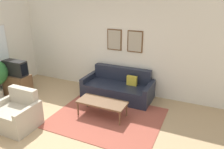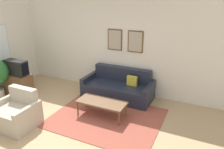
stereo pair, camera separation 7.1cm
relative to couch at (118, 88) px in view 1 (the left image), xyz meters
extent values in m
plane|color=tan|center=(-0.61, -2.23, -0.28)|extent=(16.00, 16.00, 0.00)
cube|color=#9E4C3D|center=(0.21, -1.17, -0.27)|extent=(2.53, 2.03, 0.01)
cube|color=silver|center=(-0.61, 0.46, 1.07)|extent=(8.00, 0.06, 2.70)
cube|color=brown|center=(-0.31, 0.42, 1.27)|extent=(0.44, 0.03, 0.60)
cube|color=#A89E89|center=(-0.31, 0.40, 1.27)|extent=(0.38, 0.01, 0.54)
cube|color=brown|center=(0.31, 0.42, 1.27)|extent=(0.44, 0.03, 0.60)
cube|color=#A89E89|center=(0.31, 0.40, 1.27)|extent=(0.38, 0.01, 0.54)
cube|color=#1E2333|center=(0.00, -0.06, -0.07)|extent=(1.70, 0.90, 0.40)
cube|color=#1E2333|center=(0.00, 0.29, 0.33)|extent=(1.70, 0.20, 0.40)
cube|color=#1E2333|center=(-0.92, -0.06, 0.00)|extent=(0.12, 0.90, 0.54)
cube|color=#1E2333|center=(0.91, -0.06, 0.00)|extent=(0.12, 0.90, 0.54)
cube|color=gold|center=(0.38, 0.05, 0.25)|extent=(0.28, 0.10, 0.28)
cube|color=brown|center=(0.06, -1.13, 0.09)|extent=(1.18, 0.51, 0.04)
cylinder|color=brown|center=(-0.49, -1.35, -0.10)|extent=(0.04, 0.04, 0.35)
cylinder|color=brown|center=(0.60, -1.35, -0.10)|extent=(0.04, 0.04, 0.35)
cylinder|color=brown|center=(-0.49, -0.92, -0.10)|extent=(0.04, 0.04, 0.35)
cylinder|color=brown|center=(0.60, -0.92, -0.10)|extent=(0.04, 0.04, 0.35)
cube|color=brown|center=(-2.69, -1.10, 0.03)|extent=(0.73, 0.45, 0.62)
cube|color=black|center=(-2.69, -1.10, 0.55)|extent=(0.68, 0.28, 0.42)
cube|color=black|center=(-2.34, -1.10, 0.55)|extent=(0.01, 0.23, 0.33)
cube|color=#B2A893|center=(-1.46, -2.34, -0.05)|extent=(0.72, 0.76, 0.45)
cube|color=#B2A893|center=(-1.46, -2.04, 0.36)|extent=(0.72, 0.16, 0.37)
cube|color=#B2A893|center=(-1.86, -2.34, 0.01)|extent=(0.09, 0.76, 0.57)
cube|color=#B2A893|center=(-1.06, -2.34, 0.01)|extent=(0.09, 0.76, 0.57)
cylinder|color=slate|center=(-3.05, -0.81, -0.18)|extent=(0.28, 0.28, 0.19)
cylinder|color=#51381E|center=(-3.05, -0.81, -0.01)|extent=(0.04, 0.04, 0.17)
sphere|color=#337A38|center=(-3.05, -0.81, 0.32)|extent=(0.56, 0.56, 0.56)
cylinder|color=beige|center=(-2.98, -1.02, -0.18)|extent=(0.23, 0.23, 0.20)
cylinder|color=#51381E|center=(-2.98, -1.02, -0.01)|extent=(0.04, 0.04, 0.13)
sphere|color=#337A38|center=(-2.98, -1.02, 0.23)|extent=(0.43, 0.43, 0.43)
camera|label=1|loc=(2.19, -5.24, 2.52)|focal=35.00mm
camera|label=2|loc=(2.26, -5.21, 2.52)|focal=35.00mm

